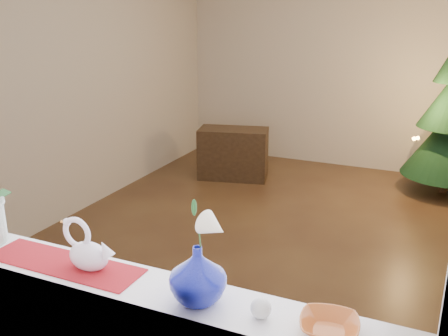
# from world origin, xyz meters

# --- Properties ---
(ground) EXTENTS (5.00, 5.00, 0.00)m
(ground) POSITION_xyz_m (0.00, 0.00, 0.00)
(ground) COLOR #321E14
(ground) RESTS_ON ground
(wall_back) EXTENTS (4.50, 0.10, 2.70)m
(wall_back) POSITION_xyz_m (0.00, 2.50, 1.35)
(wall_back) COLOR #BDB3A6
(wall_back) RESTS_ON ground
(wall_front) EXTENTS (4.50, 0.10, 2.70)m
(wall_front) POSITION_xyz_m (0.00, -2.50, 1.35)
(wall_front) COLOR #BDB3A6
(wall_front) RESTS_ON ground
(wall_left) EXTENTS (0.10, 5.00, 2.70)m
(wall_left) POSITION_xyz_m (-2.25, 0.00, 1.35)
(wall_left) COLOR #BDB3A6
(wall_left) RESTS_ON ground
(windowsill) EXTENTS (2.20, 0.26, 0.04)m
(windowsill) POSITION_xyz_m (0.00, -2.37, 0.90)
(windowsill) COLOR white
(windowsill) RESTS_ON window_apron
(window_frame) EXTENTS (2.22, 0.06, 1.60)m
(window_frame) POSITION_xyz_m (0.00, -2.47, 1.70)
(window_frame) COLOR white
(window_frame) RESTS_ON windowsill
(runner) EXTENTS (0.70, 0.20, 0.01)m
(runner) POSITION_xyz_m (-0.38, -2.37, 0.92)
(runner) COLOR maroon
(runner) RESTS_ON windowsill
(swan) EXTENTS (0.27, 0.18, 0.21)m
(swan) POSITION_xyz_m (-0.26, -2.36, 1.02)
(swan) COLOR silver
(swan) RESTS_ON windowsill
(blue_vase) EXTENTS (0.24, 0.24, 0.25)m
(blue_vase) POSITION_xyz_m (0.26, -2.39, 1.05)
(blue_vase) COLOR navy
(blue_vase) RESTS_ON windowsill
(lily) EXTENTS (0.14, 0.08, 0.19)m
(lily) POSITION_xyz_m (0.26, -2.39, 1.26)
(lily) COLOR white
(lily) RESTS_ON blue_vase
(paperweight) EXTENTS (0.08, 0.08, 0.07)m
(paperweight) POSITION_xyz_m (0.50, -2.39, 0.96)
(paperweight) COLOR silver
(paperweight) RESTS_ON windowsill
(amber_dish) EXTENTS (0.19, 0.19, 0.04)m
(amber_dish) POSITION_xyz_m (0.73, -2.37, 0.94)
(amber_dish) COLOR #AF5422
(amber_dish) RESTS_ON windowsill
(side_table) EXTENTS (0.87, 0.58, 0.60)m
(side_table) POSITION_xyz_m (-1.25, 1.45, 0.30)
(side_table) COLOR black
(side_table) RESTS_ON ground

